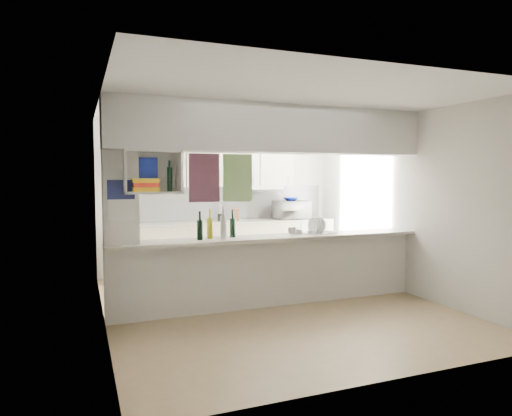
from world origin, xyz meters
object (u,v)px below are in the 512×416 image
bowl (291,199)px  wine_bottles (217,227)px  microwave (292,210)px  dish_rack (319,227)px

bowl → wine_bottles: size_ratio=0.50×
microwave → wine_bottles: 2.85m
microwave → wine_bottles: (-2.01, -2.02, -0.03)m
bowl → dish_rack: (-0.53, -1.99, -0.28)m
microwave → wine_bottles: wine_bottles is taller
wine_bottles → dish_rack: bearing=-0.1°
dish_rack → wine_bottles: 1.45m
microwave → bowl: bowl is taller
microwave → dish_rack: size_ratio=1.23×
bowl → dish_rack: bowl is taller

